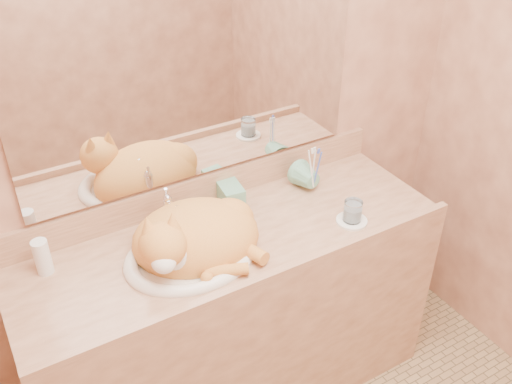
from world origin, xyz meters
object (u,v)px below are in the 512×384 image
sink_basin (190,241)px  toothbrush_cup (314,183)px  water_glass (353,211)px  vanity_counter (235,320)px  cat (193,236)px  soap_dispenser (236,192)px

sink_basin → toothbrush_cup: (0.60, 0.11, -0.02)m
toothbrush_cup → water_glass: 0.23m
toothbrush_cup → vanity_counter: bearing=-167.8°
toothbrush_cup → cat: bearing=-170.4°
vanity_counter → water_glass: 0.66m
soap_dispenser → toothbrush_cup: 0.34m
soap_dispenser → sink_basin: bearing=-142.6°
sink_basin → toothbrush_cup: 0.61m
sink_basin → vanity_counter: bearing=16.4°
sink_basin → water_glass: (0.61, -0.12, -0.02)m
soap_dispenser → water_glass: size_ratio=2.26×
vanity_counter → cat: size_ratio=3.52×
sink_basin → water_glass: 0.62m
toothbrush_cup → soap_dispenser: bearing=172.0°
cat → toothbrush_cup: size_ratio=4.09×
cat → soap_dispenser: size_ratio=2.45×
sink_basin → soap_dispenser: bearing=40.3°
vanity_counter → soap_dispenser: bearing=56.2°
vanity_counter → soap_dispenser: soap_dispenser is taller
vanity_counter → water_glass: size_ratio=19.51×
vanity_counter → cat: bearing=-177.3°
vanity_counter → sink_basin: 0.53m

